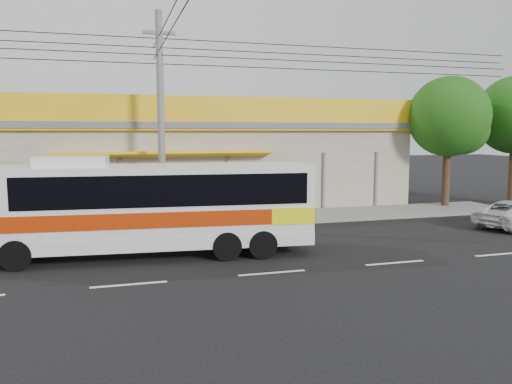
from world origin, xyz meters
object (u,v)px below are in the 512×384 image
coach_bus (151,203)px  utility_pole (159,50)px  motorbike_dark (38,215)px  tree_near (452,119)px

coach_bus → utility_pole: bearing=85.5°
coach_bus → motorbike_dark: 6.70m
utility_pole → tree_near: utility_pole is taller
coach_bus → tree_near: 17.34m
tree_near → coach_bus: bearing=-158.8°
motorbike_dark → utility_pole: utility_pole is taller
motorbike_dark → tree_near: bearing=-101.6°
utility_pole → tree_near: (15.11, 1.23, -2.69)m
tree_near → utility_pole: bearing=-175.4°
coach_bus → tree_near: (15.94, 6.17, 2.93)m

